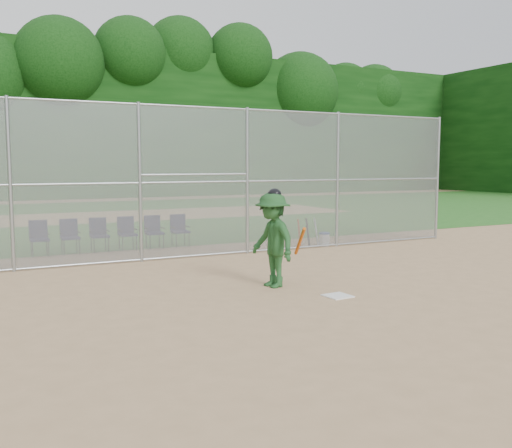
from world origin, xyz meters
name	(u,v)px	position (x,y,z in m)	size (l,w,h in m)	color
ground	(315,293)	(0.00, 0.00, 0.00)	(100.00, 100.00, 0.00)	tan
grass_strip	(107,216)	(0.00, 18.00, 0.01)	(100.00, 100.00, 0.00)	#235C1B
dirt_patch_far	(107,216)	(0.00, 18.00, 0.01)	(24.00, 24.00, 0.00)	tan
backstop_fence	(214,179)	(0.00, 5.00, 2.07)	(16.09, 0.09, 4.00)	gray
treeline	(95,103)	(0.00, 20.00, 5.50)	(81.00, 60.00, 11.00)	black
home_plate	(338,296)	(0.21, -0.45, 0.01)	(0.46, 0.46, 0.02)	white
batter_at_plate	(273,240)	(-0.46, 0.86, 0.96)	(0.95, 1.38, 1.99)	#1E4B21
water_cooler	(324,239)	(3.68, 5.18, 0.21)	(0.33, 0.33, 0.42)	white
spare_bats	(308,233)	(3.20, 5.35, 0.42)	(0.66, 0.29, 0.84)	#D84C14
chair_0	(39,239)	(-4.21, 7.05, 0.48)	(0.54, 0.52, 0.96)	#0F113A
chair_1	(70,237)	(-3.41, 7.05, 0.48)	(0.54, 0.52, 0.96)	#0F113A
chair_2	(100,235)	(-2.62, 7.05, 0.48)	(0.54, 0.52, 0.96)	#0F113A
chair_3	(128,234)	(-1.82, 7.05, 0.48)	(0.54, 0.52, 0.96)	#0F113A
chair_4	(155,232)	(-1.02, 7.05, 0.48)	(0.54, 0.52, 0.96)	#0F113A
chair_5	(180,231)	(-0.23, 7.05, 0.48)	(0.54, 0.52, 0.96)	#0F113A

